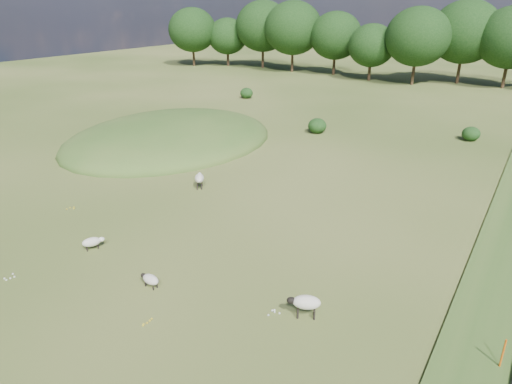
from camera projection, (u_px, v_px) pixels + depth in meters
ground at (334, 139)px, 40.22m from camera, size 160.00×160.00×0.00m
mound at (171, 140)px, 39.95m from camera, size 16.00×20.00×4.00m
treeline at (429, 37)px, 65.81m from camera, size 96.28×14.66×11.70m
shrubs at (326, 114)px, 46.28m from camera, size 28.61×11.96×1.38m
marker_post at (503, 355)px, 14.75m from camera, size 0.06×0.06×1.20m
sheep_0 at (150, 279)px, 19.18m from camera, size 1.02×0.49×0.58m
sheep_1 at (92, 242)px, 22.13m from camera, size 0.85×1.09×0.62m
sheep_2 at (305, 302)px, 17.22m from camera, size 1.35×0.98×0.94m
sheep_3 at (199, 178)px, 29.43m from camera, size 1.11×1.29×0.94m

